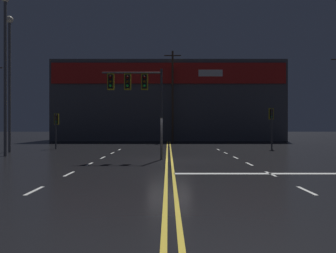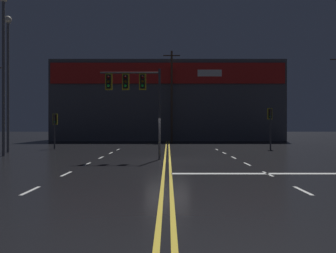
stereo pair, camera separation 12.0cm
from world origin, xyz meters
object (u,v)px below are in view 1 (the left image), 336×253
at_px(streetlight_near_right, 4,55).
at_px(traffic_signal_median, 135,89).
at_px(traffic_signal_corner_northeast, 270,119).
at_px(traffic_signal_corner_northwest, 55,123).
at_px(streetlight_far_left, 8,66).

bearing_deg(streetlight_near_right, traffic_signal_median, -13.93).
distance_m(traffic_signal_median, traffic_signal_corner_northeast, 14.37).
xyz_separation_m(traffic_signal_median, traffic_signal_corner_northeast, (11.07, 9.00, -1.65)).
bearing_deg(traffic_signal_corner_northwest, traffic_signal_corner_northeast, -1.05).
distance_m(traffic_signal_corner_northwest, streetlight_far_left, 6.22).
distance_m(traffic_signal_corner_northwest, traffic_signal_corner_northeast, 19.11).
bearing_deg(traffic_signal_corner_northeast, traffic_signal_corner_northwest, 178.95).
bearing_deg(traffic_signal_corner_northeast, streetlight_far_left, -170.86).
distance_m(traffic_signal_median, streetlight_far_left, 11.98).
bearing_deg(streetlight_near_right, traffic_signal_corner_northeast, 18.58).
relative_size(traffic_signal_median, traffic_signal_corner_northeast, 1.53).
relative_size(traffic_signal_median, traffic_signal_corner_northwest, 1.75).
xyz_separation_m(traffic_signal_corner_northwest, traffic_signal_corner_northeast, (19.11, -0.35, 0.35)).
relative_size(traffic_signal_corner_northeast, streetlight_far_left, 0.34).
height_order(traffic_signal_corner_northeast, streetlight_near_right, streetlight_near_right).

